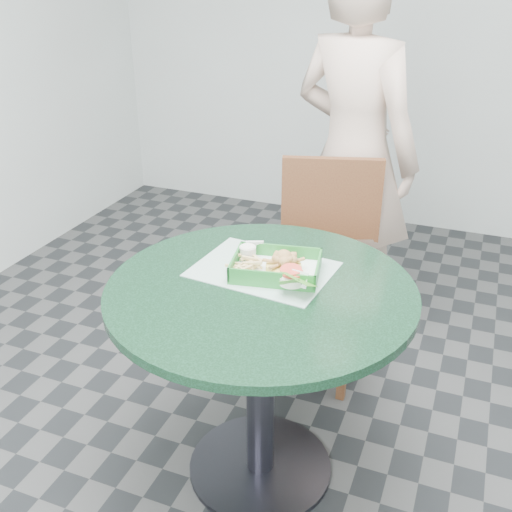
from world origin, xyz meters
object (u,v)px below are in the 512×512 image
(diner_person, at_px, (356,125))
(food_basket, at_px, (276,275))
(crab_sandwich, at_px, (283,267))
(sauce_ramekin, at_px, (252,254))
(dining_chair, at_px, (322,253))
(cafe_table, at_px, (261,337))

(diner_person, height_order, food_basket, diner_person)
(crab_sandwich, xyz_separation_m, sauce_ramekin, (-0.13, 0.05, -0.00))
(food_basket, bearing_deg, diner_person, 89.16)
(sauce_ramekin, bearing_deg, diner_person, 82.73)
(crab_sandwich, bearing_deg, sauce_ramekin, 157.37)
(food_basket, bearing_deg, dining_chair, 92.12)
(dining_chair, xyz_separation_m, diner_person, (0.04, 0.32, 0.49))
(sauce_ramekin, bearing_deg, food_basket, -28.30)
(cafe_table, bearing_deg, dining_chair, 90.62)
(sauce_ramekin, bearing_deg, cafe_table, -59.29)
(sauce_ramekin, bearing_deg, crab_sandwich, -22.63)
(food_basket, relative_size, crab_sandwich, 2.40)
(diner_person, bearing_deg, crab_sandwich, 111.85)
(diner_person, relative_size, food_basket, 7.42)
(diner_person, distance_m, crab_sandwich, 1.02)
(dining_chair, xyz_separation_m, food_basket, (0.03, -0.68, 0.23))
(dining_chair, distance_m, sauce_ramekin, 0.68)
(food_basket, xyz_separation_m, crab_sandwich, (0.02, 0.00, 0.03))
(dining_chair, xyz_separation_m, sauce_ramekin, (-0.08, -0.62, 0.27))
(dining_chair, bearing_deg, crab_sandwich, -102.04)
(diner_person, xyz_separation_m, food_basket, (-0.01, -0.99, -0.26))
(food_basket, height_order, sauce_ramekin, sauce_ramekin)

